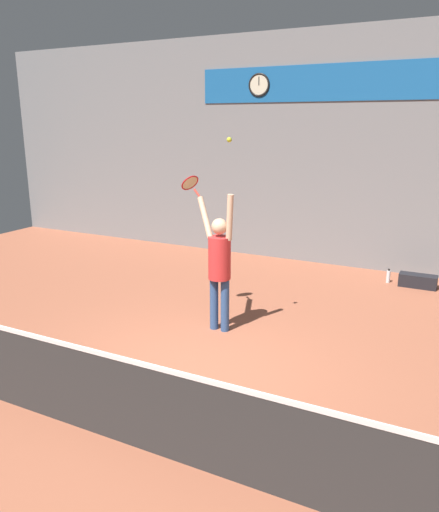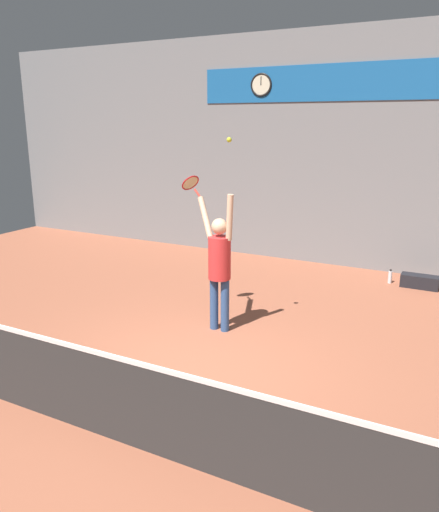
% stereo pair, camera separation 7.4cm
% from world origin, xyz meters
% --- Properties ---
extents(ground_plane, '(18.00, 18.00, 0.00)m').
position_xyz_m(ground_plane, '(0.00, 0.00, 0.00)').
color(ground_plane, '#9E563D').
extents(back_wall, '(18.00, 0.10, 5.00)m').
position_xyz_m(back_wall, '(0.00, 6.09, 2.50)').
color(back_wall, slate).
rests_on(back_wall, ground_plane).
extents(sponsor_banner, '(5.85, 0.02, 0.75)m').
position_xyz_m(sponsor_banner, '(0.00, 6.03, 3.90)').
color(sponsor_banner, '#195B9E').
extents(scoreboard_clock, '(0.50, 0.05, 0.50)m').
position_xyz_m(scoreboard_clock, '(-1.56, 6.01, 3.90)').
color(scoreboard_clock, beige).
extents(court_net, '(6.20, 0.07, 1.06)m').
position_xyz_m(court_net, '(0.00, -1.30, 0.50)').
color(court_net, '#333333').
rests_on(court_net, ground_plane).
extents(tennis_player, '(0.77, 0.48, 2.12)m').
position_xyz_m(tennis_player, '(-0.33, 1.65, 1.09)').
color(tennis_player, '#2D4C7F').
rests_on(tennis_player, ground_plane).
extents(tennis_racket, '(0.40, 0.36, 0.34)m').
position_xyz_m(tennis_racket, '(-1.00, 1.99, 2.18)').
color(tennis_racket, red).
extents(tennis_ball, '(0.07, 0.07, 0.07)m').
position_xyz_m(tennis_ball, '(-0.15, 1.60, 2.87)').
color(tennis_ball, '#CCDB2D').
extents(water_bottle, '(0.07, 0.07, 0.28)m').
position_xyz_m(water_bottle, '(1.62, 5.25, 0.13)').
color(water_bottle, silver).
rests_on(water_bottle, ground_plane).
extents(equipment_bag, '(0.70, 0.28, 0.25)m').
position_xyz_m(equipment_bag, '(2.18, 5.22, 0.13)').
color(equipment_bag, black).
rests_on(equipment_bag, ground_plane).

